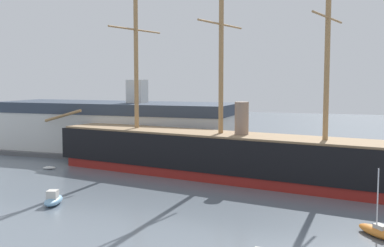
# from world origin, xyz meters

# --- Properties ---
(tall_ship) EXTENTS (67.43, 19.14, 32.68)m
(tall_ship) POSITION_xyz_m (0.36, 56.21, 3.56)
(tall_ship) COLOR maroon
(tall_ship) RESTS_ON ground
(motorboat_alongside_bow) EXTENTS (2.98, 4.59, 1.79)m
(motorboat_alongside_bow) POSITION_xyz_m (-13.73, 34.56, 0.63)
(motorboat_alongside_bow) COLOR #7FB2D6
(motorboat_alongside_bow) RESTS_ON ground
(sailboat_alongside_stern) EXTENTS (4.49, 4.68, 6.50)m
(sailboat_alongside_stern) POSITION_xyz_m (22.15, 35.04, 0.55)
(sailboat_alongside_stern) COLOR orange
(sailboat_alongside_stern) RESTS_ON ground
(dinghy_far_left) EXTENTS (2.23, 1.69, 0.48)m
(dinghy_far_left) POSITION_xyz_m (-28.09, 53.38, 0.24)
(dinghy_far_left) COLOR silver
(dinghy_far_left) RESTS_ON ground
(sailboat_distant_centre) EXTENTS (3.75, 4.33, 5.77)m
(sailboat_distant_centre) POSITION_xyz_m (3.75, 66.11, 0.49)
(sailboat_distant_centre) COLOR #236670
(sailboat_distant_centre) RESTS_ON ground
(dockside_warehouse_left) EXTENTS (50.48, 16.82, 14.63)m
(dockside_warehouse_left) POSITION_xyz_m (-25.33, 71.17, 5.08)
(dockside_warehouse_left) COLOR #565659
(dockside_warehouse_left) RESTS_ON ground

